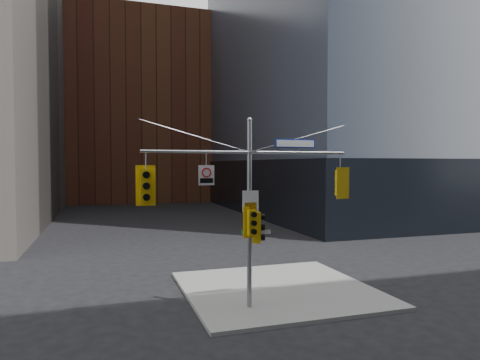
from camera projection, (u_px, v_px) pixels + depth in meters
ground at (269, 330)px, 14.28m from camera, size 160.00×160.00×0.00m
sidewalk_corner at (278, 289)px, 18.70m from camera, size 8.00×8.00×0.15m
podium_ne at (383, 185)px, 53.18m from camera, size 36.40×36.40×6.00m
brick_midrise at (136, 112)px, 68.95m from camera, size 26.00×20.00×28.00m
signal_assembly at (249, 194)px, 16.02m from camera, size 8.00×0.80×7.30m
traffic_light_west_arm at (146, 186)px, 14.85m from camera, size 0.68×0.54×1.43m
traffic_light_east_arm at (340, 183)px, 17.19m from camera, size 0.60×0.51×1.26m
traffic_light_pole_side at (258, 227)px, 16.17m from camera, size 0.48×0.41×1.17m
traffic_light_pole_front at (252, 223)px, 15.80m from camera, size 0.56×0.46×1.17m
street_sign_blade at (295, 144)px, 16.53m from camera, size 1.71×0.12×0.33m
regulatory_sign_arm at (206, 175)px, 15.46m from camera, size 0.58×0.07×0.73m
regulatory_sign_pole at (250, 202)px, 15.92m from camera, size 0.61×0.11×0.80m
street_blade_ew at (261, 232)px, 16.22m from camera, size 0.78×0.11×0.16m
street_blade_ns at (246, 233)px, 16.51m from camera, size 0.10×0.80×0.16m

